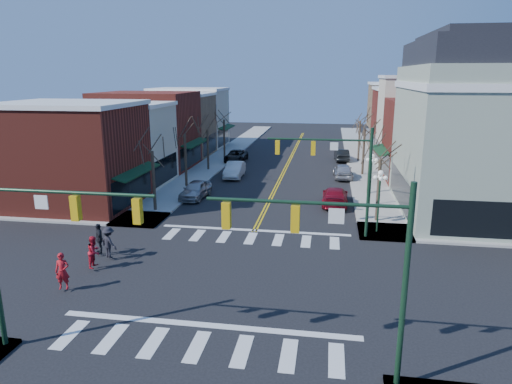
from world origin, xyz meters
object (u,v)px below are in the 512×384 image
at_px(car_left_mid, 235,170).
at_px(car_left_far, 236,156).
at_px(victorian_corner, 491,127).
at_px(car_right_near, 335,196).
at_px(car_right_far, 342,155).
at_px(pedestrian_dark_b, 109,242).
at_px(lamppost_corner, 379,191).
at_px(pedestrian_red_a, 62,271).
at_px(lamppost_midblock, 371,171).
at_px(car_left_near, 196,190).
at_px(car_right_mid, 343,171).
at_px(pedestrian_red_b, 94,252).
at_px(pedestrian_dark_a, 99,238).

distance_m(car_left_mid, car_left_far, 8.78).
height_order(victorian_corner, car_right_near, victorian_corner).
xyz_separation_m(car_left_far, car_right_far, (12.80, 2.56, 0.03)).
relative_size(car_left_mid, pedestrian_dark_b, 2.62).
relative_size(lamppost_corner, pedestrian_red_a, 2.34).
height_order(lamppost_midblock, car_left_mid, lamppost_midblock).
relative_size(lamppost_midblock, pedestrian_dark_b, 2.38).
bearing_deg(car_right_near, car_left_near, 0.29).
bearing_deg(car_left_mid, pedestrian_dark_b, -98.76).
distance_m(lamppost_corner, pedestrian_dark_b, 17.25).
xyz_separation_m(car_right_near, car_right_far, (0.95, 20.14, 0.01)).
relative_size(lamppost_corner, pedestrian_dark_b, 2.38).
xyz_separation_m(car_left_mid, car_right_mid, (11.13, 1.28, -0.01)).
xyz_separation_m(victorian_corner, pedestrian_red_a, (-24.28, -17.18, -5.58)).
height_order(lamppost_corner, car_left_mid, lamppost_corner).
height_order(victorian_corner, pedestrian_dark_b, victorian_corner).
relative_size(victorian_corner, car_left_mid, 2.99).
distance_m(lamppost_midblock, car_left_near, 14.77).
xyz_separation_m(pedestrian_red_b, pedestrian_dark_a, (-0.71, 1.91, 0.02)).
relative_size(lamppost_corner, car_right_mid, 0.96).
bearing_deg(victorian_corner, pedestrian_dark_a, -153.14).
distance_m(lamppost_midblock, car_right_mid, 10.74).
xyz_separation_m(lamppost_midblock, car_right_mid, (-1.87, 10.34, -2.19)).
bearing_deg(lamppost_midblock, car_left_mid, 145.13).
bearing_deg(car_right_mid, pedestrian_dark_b, 56.76).
height_order(car_left_far, pedestrian_red_a, pedestrian_red_a).
xyz_separation_m(car_left_far, pedestrian_dark_b, (-1.02, -31.28, 0.35)).
xyz_separation_m(car_left_far, pedestrian_red_a, (-1.38, -35.37, 0.37)).
distance_m(lamppost_midblock, pedestrian_red_b, 21.83).
bearing_deg(lamppost_corner, car_left_far, 121.11).
bearing_deg(car_right_near, pedestrian_red_b, 50.35).
xyz_separation_m(lamppost_midblock, pedestrian_dark_a, (-16.48, -13.05, -1.91)).
bearing_deg(pedestrian_red_b, car_right_near, -42.45).
distance_m(victorian_corner, car_left_far, 29.84).
xyz_separation_m(pedestrian_red_a, pedestrian_dark_b, (0.37, 4.09, -0.01)).
relative_size(lamppost_midblock, car_left_far, 0.85).
distance_m(victorian_corner, car_left_near, 23.66).
bearing_deg(pedestrian_red_a, car_left_far, 74.96).
height_order(victorian_corner, car_right_mid, victorian_corner).
distance_m(lamppost_midblock, pedestrian_dark_a, 21.11).
bearing_deg(victorian_corner, lamppost_midblock, 176.55).
bearing_deg(pedestrian_dark_b, lamppost_corner, -127.56).
relative_size(lamppost_midblock, car_right_mid, 0.96).
xyz_separation_m(victorian_corner, car_left_mid, (-21.30, 9.56, -5.87)).
bearing_deg(victorian_corner, car_right_near, 176.80).
height_order(car_left_far, car_right_mid, car_right_mid).
xyz_separation_m(pedestrian_red_a, pedestrian_dark_a, (-0.50, 4.62, -0.02)).
height_order(victorian_corner, pedestrian_red_a, victorian_corner).
relative_size(lamppost_midblock, pedestrian_red_b, 2.46).
bearing_deg(car_left_near, pedestrian_red_b, -90.04).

